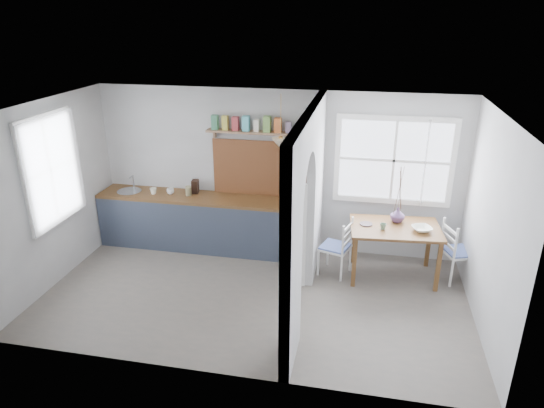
% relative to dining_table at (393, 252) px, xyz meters
% --- Properties ---
extents(floor, '(5.80, 3.20, 0.01)m').
position_rel_dining_table_xyz_m(floor, '(-1.88, -0.94, -0.40)').
color(floor, '#71675C').
rests_on(floor, ground).
extents(ceiling, '(5.80, 3.20, 0.01)m').
position_rel_dining_table_xyz_m(ceiling, '(-1.88, -0.94, 2.20)').
color(ceiling, silver).
rests_on(ceiling, walls).
extents(walls, '(5.81, 3.21, 2.60)m').
position_rel_dining_table_xyz_m(walls, '(-1.88, -0.94, 0.90)').
color(walls, silver).
rests_on(walls, floor).
extents(partition, '(0.12, 3.20, 2.60)m').
position_rel_dining_table_xyz_m(partition, '(-1.18, -0.88, 1.05)').
color(partition, silver).
rests_on(partition, floor).
extents(kitchen_window, '(0.10, 1.16, 1.50)m').
position_rel_dining_table_xyz_m(kitchen_window, '(-4.75, -0.94, 1.25)').
color(kitchen_window, white).
rests_on(kitchen_window, walls).
extents(nook_window, '(1.76, 0.10, 1.30)m').
position_rel_dining_table_xyz_m(nook_window, '(-0.08, 0.62, 1.20)').
color(nook_window, white).
rests_on(nook_window, walls).
extents(counter, '(3.50, 0.60, 0.90)m').
position_rel_dining_table_xyz_m(counter, '(-3.01, 0.39, 0.06)').
color(counter, brown).
rests_on(counter, floor).
extents(sink, '(0.40, 0.40, 0.02)m').
position_rel_dining_table_xyz_m(sink, '(-4.31, 0.36, 0.49)').
color(sink, '#ADB2B9').
rests_on(sink, counter).
extents(backsplash, '(1.65, 0.03, 0.90)m').
position_rel_dining_table_xyz_m(backsplash, '(-2.08, 0.63, 0.95)').
color(backsplash, brown).
rests_on(backsplash, walls).
extents(shelf, '(1.75, 0.20, 0.21)m').
position_rel_dining_table_xyz_m(shelf, '(-2.08, 0.55, 1.61)').
color(shelf, tan).
rests_on(shelf, walls).
extents(pendant_lamp, '(0.26, 0.26, 0.16)m').
position_rel_dining_table_xyz_m(pendant_lamp, '(-1.73, 0.21, 1.48)').
color(pendant_lamp, '#F1E8C5').
rests_on(pendant_lamp, ceiling).
extents(utensil_rail, '(0.02, 0.50, 0.02)m').
position_rel_dining_table_xyz_m(utensil_rail, '(-1.27, -0.04, 1.05)').
color(utensil_rail, '#ADB2B9').
rests_on(utensil_rail, partition).
extents(dining_table, '(1.34, 0.95, 0.80)m').
position_rel_dining_table_xyz_m(dining_table, '(0.00, 0.00, 0.00)').
color(dining_table, brown).
rests_on(dining_table, floor).
extents(chair_left, '(0.51, 0.51, 0.88)m').
position_rel_dining_table_xyz_m(chair_left, '(-0.84, -0.09, 0.04)').
color(chair_left, white).
rests_on(chair_left, floor).
extents(chair_right, '(0.54, 0.54, 0.92)m').
position_rel_dining_table_xyz_m(chair_right, '(0.93, 0.08, 0.06)').
color(chair_right, white).
rests_on(chair_right, floor).
extents(kettle, '(0.27, 0.24, 0.27)m').
position_rel_dining_table_xyz_m(kettle, '(-1.56, 0.29, 0.64)').
color(kettle, white).
rests_on(kettle, counter).
extents(mug_a, '(0.13, 0.13, 0.10)m').
position_rel_dining_table_xyz_m(mug_a, '(-3.85, 0.31, 0.55)').
color(mug_a, white).
rests_on(mug_a, counter).
extents(mug_b, '(0.15, 0.15, 0.09)m').
position_rel_dining_table_xyz_m(mug_b, '(-3.58, 0.37, 0.55)').
color(mug_b, white).
rests_on(mug_b, counter).
extents(knife_block, '(0.11, 0.15, 0.22)m').
position_rel_dining_table_xyz_m(knife_block, '(-3.20, 0.51, 0.61)').
color(knife_block, black).
rests_on(knife_block, counter).
extents(jar, '(0.10, 0.10, 0.15)m').
position_rel_dining_table_xyz_m(jar, '(-3.27, 0.37, 0.58)').
color(jar, '#878058').
rests_on(jar, counter).
extents(towel_magenta, '(0.02, 0.03, 0.58)m').
position_rel_dining_table_xyz_m(towel_magenta, '(-1.30, 0.04, -0.12)').
color(towel_magenta, '#D11E81').
rests_on(towel_magenta, counter).
extents(towel_orange, '(0.02, 0.03, 0.48)m').
position_rel_dining_table_xyz_m(towel_orange, '(-1.30, -0.01, -0.15)').
color(towel_orange, orange).
rests_on(towel_orange, counter).
extents(bowl, '(0.35, 0.35, 0.07)m').
position_rel_dining_table_xyz_m(bowl, '(0.36, -0.07, 0.43)').
color(bowl, white).
rests_on(bowl, dining_table).
extents(table_cup, '(0.12, 0.12, 0.09)m').
position_rel_dining_table_xyz_m(table_cup, '(-0.18, -0.12, 0.44)').
color(table_cup, slate).
rests_on(table_cup, dining_table).
extents(plate, '(0.24, 0.24, 0.02)m').
position_rel_dining_table_xyz_m(plate, '(-0.42, 0.00, 0.41)').
color(plate, '#382A2C').
rests_on(plate, dining_table).
extents(vase, '(0.23, 0.23, 0.22)m').
position_rel_dining_table_xyz_m(vase, '(0.03, 0.19, 0.51)').
color(vase, '#553A65').
rests_on(vase, dining_table).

